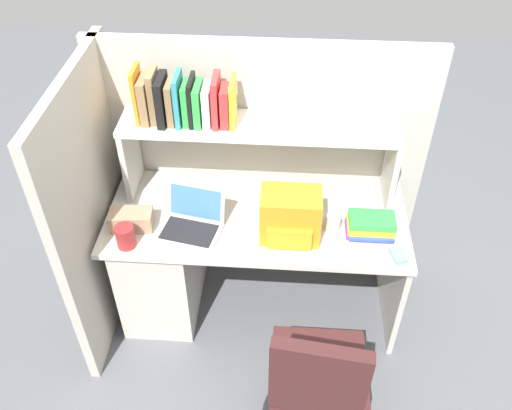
% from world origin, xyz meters
% --- Properties ---
extents(ground_plane, '(8.00, 8.00, 0.00)m').
position_xyz_m(ground_plane, '(0.00, 0.00, 0.00)').
color(ground_plane, '#595B60').
extents(desk, '(1.60, 0.70, 0.73)m').
position_xyz_m(desk, '(-0.39, 0.00, 0.40)').
color(desk, beige).
rests_on(desk, ground_plane).
extents(cubicle_partition_rear, '(1.84, 0.05, 1.55)m').
position_xyz_m(cubicle_partition_rear, '(0.00, 0.38, 0.78)').
color(cubicle_partition_rear, '#B2ADA0').
rests_on(cubicle_partition_rear, ground_plane).
extents(cubicle_partition_left, '(0.05, 1.06, 1.55)m').
position_xyz_m(cubicle_partition_left, '(-0.85, -0.05, 0.78)').
color(cubicle_partition_left, '#B2ADA0').
rests_on(cubicle_partition_left, ground_plane).
extents(overhead_hutch, '(1.44, 0.28, 0.45)m').
position_xyz_m(overhead_hutch, '(0.00, 0.20, 1.08)').
color(overhead_hutch, beige).
rests_on(overhead_hutch, desk).
extents(reference_books_on_shelf, '(0.50, 0.19, 0.28)m').
position_xyz_m(reference_books_on_shelf, '(-0.38, 0.20, 1.30)').
color(reference_books_on_shelf, orange).
rests_on(reference_books_on_shelf, overhead_hutch).
extents(laptop, '(0.35, 0.31, 0.22)m').
position_xyz_m(laptop, '(-0.33, -0.12, 0.78)').
color(laptop, '#B7BABF').
rests_on(laptop, desk).
extents(backpack, '(0.30, 0.23, 0.27)m').
position_xyz_m(backpack, '(0.18, -0.13, 0.86)').
color(backpack, orange).
rests_on(backpack, desk).
extents(computer_mouse, '(0.09, 0.12, 0.03)m').
position_xyz_m(computer_mouse, '(0.71, -0.26, 0.75)').
color(computer_mouse, '#7299C6').
rests_on(computer_mouse, desk).
extents(paper_cup, '(0.08, 0.08, 0.09)m').
position_xyz_m(paper_cup, '(0.40, -0.08, 0.78)').
color(paper_cup, white).
rests_on(paper_cup, desk).
extents(tissue_box, '(0.23, 0.14, 0.10)m').
position_xyz_m(tissue_box, '(-0.64, -0.13, 0.78)').
color(tissue_box, '#9E7F60').
rests_on(tissue_box, desk).
extents(snack_canister, '(0.10, 0.10, 0.12)m').
position_xyz_m(snack_canister, '(-0.64, -0.27, 0.79)').
color(snack_canister, maroon).
rests_on(snack_canister, desk).
extents(desk_book_stack, '(0.24, 0.18, 0.10)m').
position_xyz_m(desk_book_stack, '(0.59, -0.08, 0.78)').
color(desk_book_stack, purple).
rests_on(desk_book_stack, desk).
extents(office_chair, '(0.52, 0.52, 0.93)m').
position_xyz_m(office_chair, '(0.33, -0.81, 0.39)').
color(office_chair, black).
rests_on(office_chair, ground_plane).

